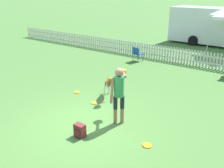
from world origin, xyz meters
name	(u,v)px	position (x,y,z in m)	size (l,w,h in m)	color
ground_plane	(88,124)	(0.00, 0.00, 0.00)	(240.00, 240.00, 0.00)	#4C7A38
handler_person	(119,89)	(0.64, 0.64, 1.06)	(0.66, 1.08, 1.68)	#8C664C
leaping_dog	(108,83)	(-0.70, 1.88, 0.54)	(0.94, 0.90, 0.92)	brown
frisbee_near_handler	(77,92)	(-1.95, 1.53, 0.01)	(0.24, 0.24, 0.02)	orange
frisbee_near_dog	(95,103)	(-0.78, 1.20, 0.01)	(0.24, 0.24, 0.02)	orange
frisbee_midfield	(147,145)	(1.90, 0.09, 0.01)	(0.24, 0.24, 0.02)	orange
backpack_on_grass	(80,131)	(0.25, -0.60, 0.17)	(0.29, 0.23, 0.35)	maroon
picket_fence	(188,57)	(0.00, 7.71, 0.40)	(27.09, 0.04, 0.80)	beige
folding_chair_blue_left	(137,53)	(-2.44, 6.67, 0.47)	(0.54, 0.56, 0.79)	#333338
equipment_trailer	(210,25)	(-0.80, 13.67, 1.33)	(6.05, 2.42, 2.51)	white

